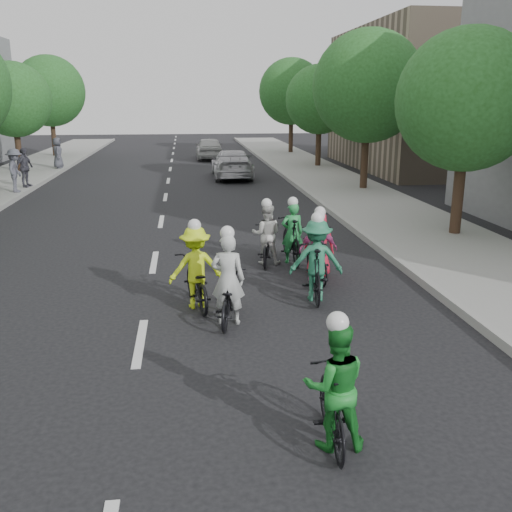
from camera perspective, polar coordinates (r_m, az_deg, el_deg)
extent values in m
plane|color=black|center=(10.02, -11.50, -8.48)|extent=(120.00, 120.00, 0.00)
cube|color=gray|center=(20.81, 13.16, 4.14)|extent=(4.00, 80.00, 0.15)
cube|color=#999993|center=(20.22, 7.96, 4.12)|extent=(0.18, 80.00, 0.18)
cube|color=gray|center=(36.44, 18.07, 14.71)|extent=(10.00, 14.00, 8.00)
cylinder|color=black|center=(34.48, -22.62, 9.51)|extent=(0.32, 0.32, 2.27)
sphere|color=#21501A|center=(34.36, -23.12, 14.20)|extent=(4.00, 4.00, 4.00)
cylinder|color=black|center=(43.19, -19.55, 10.91)|extent=(0.32, 0.32, 2.48)
sphere|color=#21501A|center=(43.11, -19.95, 15.25)|extent=(4.80, 4.80, 4.80)
cylinder|color=black|center=(17.87, 19.51, 5.31)|extent=(0.32, 0.32, 2.27)
sphere|color=#21501A|center=(17.64, 20.35, 14.41)|extent=(4.00, 4.00, 4.00)
cylinder|color=black|center=(26.14, 10.78, 9.10)|extent=(0.32, 0.32, 2.48)
sphere|color=#21501A|center=(25.99, 11.16, 16.31)|extent=(4.80, 4.80, 4.80)
cylinder|color=black|center=(34.79, 6.24, 10.62)|extent=(0.32, 0.32, 2.27)
sphere|color=#21501A|center=(34.67, 6.38, 15.30)|extent=(4.00, 4.00, 4.00)
cylinder|color=black|center=(43.56, 3.50, 11.78)|extent=(0.32, 0.32, 2.48)
sphere|color=#21501A|center=(43.48, 3.57, 16.10)|extent=(4.80, 4.80, 4.80)
imported|color=black|center=(10.60, -2.83, -4.23)|extent=(0.91, 1.78, 0.89)
imported|color=silver|center=(10.38, -2.82, -2.34)|extent=(0.68, 0.52, 1.69)
sphere|color=white|center=(10.15, -2.89, 2.32)|extent=(0.26, 0.26, 0.26)
imported|color=black|center=(7.10, 7.60, -14.59)|extent=(0.56, 1.60, 0.95)
imported|color=#1D832B|center=(6.87, 7.91, -12.79)|extent=(0.80, 0.64, 1.56)
sphere|color=white|center=(6.53, 8.16, -6.60)|extent=(0.26, 0.26, 0.26)
imported|color=black|center=(11.43, -6.02, -2.61)|extent=(0.97, 1.93, 0.97)
imported|color=#DAFF1C|center=(11.23, -6.06, -1.14)|extent=(1.15, 0.79, 1.64)
sphere|color=white|center=(11.03, -6.18, 3.04)|extent=(0.26, 0.26, 0.26)
imported|color=black|center=(12.99, 6.09, -0.35)|extent=(0.54, 1.66, 0.99)
imported|color=#CD4892|center=(12.83, 6.23, 0.63)|extent=(0.90, 0.41, 1.50)
sphere|color=white|center=(12.66, 6.33, 4.00)|extent=(0.26, 0.26, 0.26)
imported|color=black|center=(13.47, 6.20, 0.32)|extent=(0.96, 2.05, 1.04)
imported|color=red|center=(13.32, 6.32, 1.16)|extent=(0.79, 0.57, 1.49)
sphere|color=white|center=(13.15, 6.42, 4.39)|extent=(0.26, 0.26, 0.26)
imported|color=black|center=(14.46, 3.56, 1.66)|extent=(0.61, 1.93, 1.15)
imported|color=green|center=(14.32, 3.65, 2.32)|extent=(0.57, 0.39, 1.53)
sphere|color=white|center=(14.16, 3.70, 5.41)|extent=(0.26, 0.26, 0.26)
imported|color=black|center=(14.36, 0.99, 1.08)|extent=(0.91, 1.79, 0.90)
imported|color=silver|center=(14.19, 1.05, 2.19)|extent=(0.83, 0.70, 1.51)
sphere|color=white|center=(14.04, 1.07, 5.27)|extent=(0.26, 0.26, 0.26)
imported|color=black|center=(11.82, 5.90, -1.57)|extent=(0.75, 1.94, 1.14)
imported|color=#277653|center=(11.65, 6.05, -0.41)|extent=(1.16, 0.75, 1.69)
sphere|color=white|center=(11.44, 6.17, 3.75)|extent=(0.26, 0.26, 0.26)
imported|color=#B1B1B6|center=(30.13, -2.42, 9.18)|extent=(2.10, 5.04, 1.45)
imported|color=silver|center=(39.87, -4.69, 10.70)|extent=(1.76, 4.36, 1.49)
imported|color=#52525F|center=(26.52, -22.92, 7.89)|extent=(0.75, 1.23, 1.84)
imported|color=#4C4B57|center=(27.89, -22.15, 8.20)|extent=(0.82, 1.12, 1.77)
imported|color=#4A4B56|center=(35.03, -19.22, 9.71)|extent=(0.66, 0.91, 1.73)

